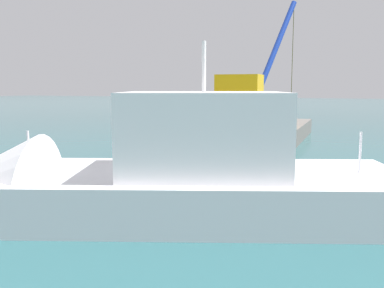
{
  "coord_description": "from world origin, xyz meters",
  "views": [
    {
      "loc": [
        19.55,
        6.41,
        3.18
      ],
      "look_at": [
        1.34,
        -0.47,
        0.56
      ],
      "focal_mm": 40.18,
      "sensor_mm": 36.0,
      "label": 1
    }
  ],
  "objects_px": {
    "moored_yacht": "(110,200)",
    "dock_worker": "(282,111)",
    "salvaged_car": "(162,144)",
    "crane_truck": "(247,99)"
  },
  "relations": [
    {
      "from": "dock_worker",
      "to": "salvaged_car",
      "type": "relative_size",
      "value": 0.44
    },
    {
      "from": "salvaged_car",
      "to": "moored_yacht",
      "type": "distance_m",
      "value": 8.65
    },
    {
      "from": "crane_truck",
      "to": "moored_yacht",
      "type": "height_order",
      "value": "crane_truck"
    },
    {
      "from": "salvaged_car",
      "to": "moored_yacht",
      "type": "xyz_separation_m",
      "value": [
        8.3,
        2.41,
        -0.26
      ]
    },
    {
      "from": "dock_worker",
      "to": "salvaged_car",
      "type": "height_order",
      "value": "dock_worker"
    },
    {
      "from": "crane_truck",
      "to": "dock_worker",
      "type": "relative_size",
      "value": 4.94
    },
    {
      "from": "moored_yacht",
      "to": "dock_worker",
      "type": "bearing_deg",
      "value": 171.92
    },
    {
      "from": "crane_truck",
      "to": "dock_worker",
      "type": "distance_m",
      "value": 2.75
    },
    {
      "from": "dock_worker",
      "to": "moored_yacht",
      "type": "bearing_deg",
      "value": -8.08
    },
    {
      "from": "dock_worker",
      "to": "salvaged_car",
      "type": "bearing_deg",
      "value": -37.61
    }
  ]
}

